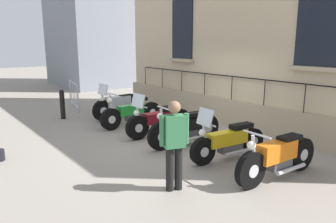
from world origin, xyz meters
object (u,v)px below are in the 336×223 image
at_px(motorcycle_black, 185,129).
at_px(motorcycle_orange, 278,157).
at_px(motorcycle_maroon, 159,121).
at_px(bollard, 62,104).
at_px(motorcycle_green, 132,113).
at_px(crowd_barrier, 74,94).
at_px(motorcycle_silver, 119,105).
at_px(motorcycle_yellow, 228,142).
at_px(pedestrian_standing, 174,141).

xyz_separation_m(motorcycle_black, motorcycle_orange, (-0.04, 2.63, -0.00)).
relative_size(motorcycle_maroon, bollard, 2.10).
distance_m(motorcycle_green, crowd_barrier, 3.87).
height_order(motorcycle_black, crowd_barrier, crowd_barrier).
distance_m(motorcycle_green, motorcycle_black, 2.48).
relative_size(motorcycle_green, crowd_barrier, 1.09).
distance_m(motorcycle_black, bollard, 4.97).
relative_size(motorcycle_maroon, crowd_barrier, 1.06).
bearing_deg(bollard, motorcycle_silver, 144.33).
xyz_separation_m(motorcycle_silver, bollard, (1.56, -1.12, 0.06)).
distance_m(motorcycle_yellow, pedestrian_standing, 2.04).
bearing_deg(pedestrian_standing, motorcycle_black, -135.38).
distance_m(motorcycle_orange, crowd_barrier, 8.98).
bearing_deg(pedestrian_standing, motorcycle_maroon, -122.07).
xyz_separation_m(motorcycle_orange, bollard, (1.43, -7.40, 0.08)).
xyz_separation_m(motorcycle_orange, crowd_barrier, (0.40, -8.97, 0.13)).
bearing_deg(motorcycle_maroon, motorcycle_green, -86.89).
distance_m(motorcycle_maroon, motorcycle_orange, 3.77).
height_order(motorcycle_silver, motorcycle_orange, motorcycle_silver).
bearing_deg(motorcycle_orange, motorcycle_black, -89.03).
bearing_deg(crowd_barrier, motorcycle_green, 94.62).
distance_m(motorcycle_silver, pedestrian_standing, 5.80).
bearing_deg(motorcycle_yellow, crowd_barrier, -86.44).
relative_size(motorcycle_silver, crowd_barrier, 0.99).
xyz_separation_m(motorcycle_yellow, crowd_barrier, (0.48, -7.67, 0.16)).
height_order(motorcycle_maroon, bollard, motorcycle_maroon).
bearing_deg(motorcycle_green, crowd_barrier, -85.38).
xyz_separation_m(motorcycle_green, bollard, (1.34, -2.29, 0.10)).
height_order(motorcycle_yellow, bollard, motorcycle_yellow).
height_order(motorcycle_maroon, motorcycle_orange, motorcycle_maroon).
xyz_separation_m(crowd_barrier, bollard, (1.03, 1.56, -0.05)).
bearing_deg(pedestrian_standing, motorcycle_green, -112.47).
xyz_separation_m(motorcycle_maroon, motorcycle_orange, (-0.01, 3.77, 0.02)).
distance_m(motorcycle_maroon, motorcycle_yellow, 2.48).
bearing_deg(motorcycle_black, motorcycle_orange, 90.97).
xyz_separation_m(motorcycle_silver, motorcycle_yellow, (0.05, 4.98, -0.05)).
height_order(motorcycle_green, crowd_barrier, motorcycle_green).
bearing_deg(pedestrian_standing, bollard, -93.64).
bearing_deg(pedestrian_standing, motorcycle_yellow, -166.78).
xyz_separation_m(crowd_barrier, pedestrian_standing, (1.45, 8.12, 0.33)).
xyz_separation_m(motorcycle_black, bollard, (1.39, -4.77, 0.08)).
distance_m(motorcycle_black, motorcycle_orange, 2.63).
relative_size(motorcycle_black, crowd_barrier, 1.07).
xyz_separation_m(motorcycle_maroon, pedestrian_standing, (1.83, 2.93, 0.48)).
bearing_deg(motorcycle_yellow, motorcycle_orange, 86.55).
bearing_deg(motorcycle_orange, motorcycle_silver, -91.18).
relative_size(motorcycle_yellow, motorcycle_orange, 0.94).
relative_size(motorcycle_silver, bollard, 1.97).
xyz_separation_m(motorcycle_silver, pedestrian_standing, (1.98, 5.43, 0.44)).
bearing_deg(bollard, pedestrian_standing, 86.36).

